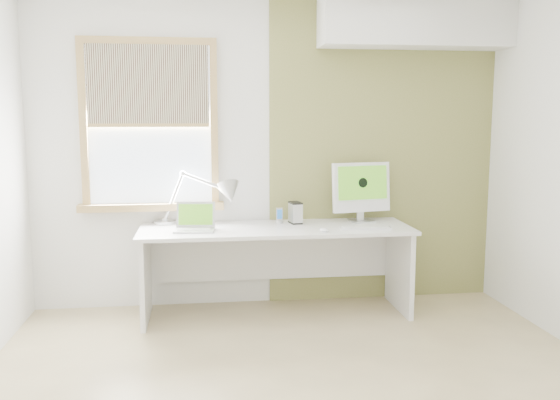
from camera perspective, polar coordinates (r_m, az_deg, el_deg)
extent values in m
cube|color=tan|center=(3.76, 2.20, -17.74)|extent=(4.00, 3.50, 0.02)
cube|color=white|center=(5.14, -1.04, 4.41)|extent=(4.00, 0.02, 2.60)
cube|color=white|center=(1.71, 12.43, -3.08)|extent=(4.00, 0.02, 2.60)
cube|color=olive|center=(5.33, 9.77, 4.42)|extent=(2.00, 0.02, 2.60)
cube|color=white|center=(5.28, 12.80, 16.29)|extent=(1.60, 0.40, 0.42)
cube|color=olive|center=(5.14, -18.30, 6.80)|extent=(0.06, 0.06, 1.42)
cube|color=olive|center=(5.06, -6.33, 7.14)|extent=(0.06, 0.06, 1.42)
cube|color=olive|center=(5.11, -12.61, 14.65)|extent=(1.00, 0.06, 0.06)
cube|color=olive|center=(5.11, -12.16, -0.64)|extent=(1.20, 0.14, 0.06)
cube|color=#D1E2F9|center=(5.09, -12.36, 7.01)|extent=(1.00, 0.01, 1.30)
cube|color=beige|center=(5.05, -12.51, 10.69)|extent=(0.98, 0.02, 0.65)
cube|color=olive|center=(5.05, -12.40, 7.00)|extent=(0.98, 0.03, 0.03)
cube|color=silver|center=(4.84, -0.39, -2.80)|extent=(2.20, 0.70, 0.03)
cube|color=silver|center=(4.91, -12.75, -7.22)|extent=(0.04, 0.64, 0.70)
cube|color=silver|center=(5.15, 11.35, -6.45)|extent=(0.04, 0.64, 0.70)
cube|color=silver|center=(5.20, -0.83, -5.01)|extent=(2.08, 0.02, 0.48)
cylinder|color=#B5B7BA|center=(5.08, -10.95, -2.10)|extent=(0.20, 0.20, 0.03)
sphere|color=#B5B7BA|center=(5.08, -10.96, -1.88)|extent=(0.06, 0.06, 0.06)
cylinder|color=#B5B7BA|center=(5.04, -10.13, 0.31)|extent=(0.19, 0.04, 0.40)
sphere|color=#B5B7BA|center=(5.01, -9.29, 2.52)|extent=(0.05, 0.05, 0.05)
cylinder|color=#B5B7BA|center=(4.98, -7.28, 1.79)|extent=(0.36, 0.10, 0.16)
sphere|color=#B5B7BA|center=(4.95, -5.24, 1.04)|extent=(0.05, 0.05, 0.04)
cone|color=#B5B7BA|center=(4.96, -4.85, 0.66)|extent=(0.28, 0.31, 0.24)
cube|color=#B5B7BA|center=(4.72, -8.21, -2.86)|extent=(0.33, 0.25, 0.02)
cube|color=#B2B5B7|center=(4.72, -8.21, -2.75)|extent=(0.27, 0.16, 0.00)
cube|color=#B5B7BA|center=(4.81, -8.07, -1.37)|extent=(0.31, 0.10, 0.20)
cube|color=#498A1B|center=(4.80, -8.08, -1.38)|extent=(0.27, 0.08, 0.16)
cylinder|color=#B5B7BA|center=(5.03, -0.06, -2.10)|extent=(0.08, 0.08, 0.02)
cube|color=#B5B7BA|center=(5.02, -0.06, -1.37)|extent=(0.06, 0.02, 0.11)
cube|color=#194C99|center=(5.01, -0.04, -1.38)|extent=(0.04, 0.01, 0.08)
cube|color=#B5B7BA|center=(5.00, 1.48, -1.23)|extent=(0.11, 0.15, 0.18)
cube|color=black|center=(4.99, 1.48, -0.27)|extent=(0.11, 0.15, 0.01)
cube|color=black|center=(5.02, 1.47, -2.17)|extent=(0.11, 0.15, 0.01)
cube|color=#B5B7BA|center=(5.14, 7.82, -1.99)|extent=(0.22, 0.20, 0.01)
cube|color=#B5B7BA|center=(5.15, 7.69, -0.97)|extent=(0.07, 0.03, 0.17)
cube|color=white|center=(5.12, 7.78, 1.22)|extent=(0.52, 0.19, 0.42)
cube|color=#498A1B|center=(5.09, 7.93, 1.65)|extent=(0.45, 0.12, 0.28)
cylinder|color=black|center=(5.08, 7.95, 1.65)|extent=(0.08, 0.03, 0.08)
cube|color=white|center=(4.81, 8.22, -2.67)|extent=(0.41, 0.16, 0.01)
cube|color=white|center=(4.81, 8.22, -2.57)|extent=(0.38, 0.13, 0.00)
ellipsoid|color=white|center=(4.67, 4.26, -2.86)|extent=(0.09, 0.11, 0.03)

